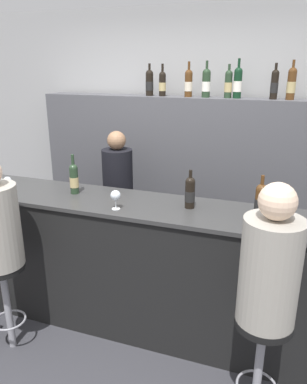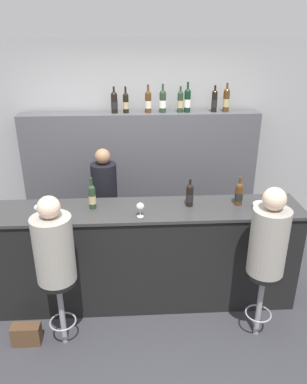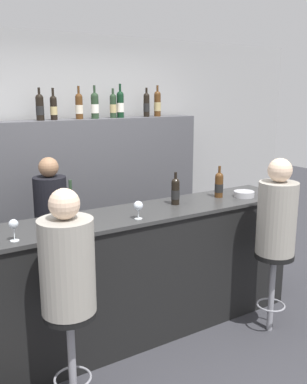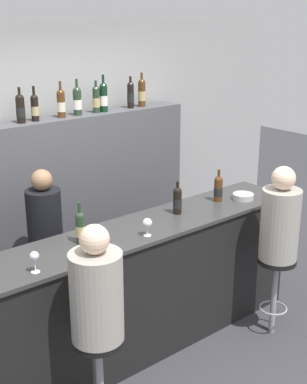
{
  "view_description": "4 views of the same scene",
  "coord_description": "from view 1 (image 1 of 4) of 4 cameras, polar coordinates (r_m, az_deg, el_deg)",
  "views": [
    {
      "loc": [
        1.03,
        -2.14,
        2.05
      ],
      "look_at": [
        0.21,
        0.19,
        1.2
      ],
      "focal_mm": 35.0,
      "sensor_mm": 36.0,
      "label": 1
    },
    {
      "loc": [
        -0.1,
        -2.97,
        2.66
      ],
      "look_at": [
        0.08,
        0.19,
        1.28
      ],
      "focal_mm": 35.0,
      "sensor_mm": 36.0,
      "label": 2
    },
    {
      "loc": [
        -1.6,
        -2.59,
        2.01
      ],
      "look_at": [
        0.2,
        0.26,
        1.22
      ],
      "focal_mm": 40.0,
      "sensor_mm": 36.0,
      "label": 3
    },
    {
      "loc": [
        -2.35,
        -2.75,
        2.65
      ],
      "look_at": [
        0.19,
        0.31,
        1.31
      ],
      "focal_mm": 50.0,
      "sensor_mm": 36.0,
      "label": 4
    }
  ],
  "objects": [
    {
      "name": "wine_bottle_counter_0",
      "position": [
        3.0,
        -12.03,
        2.07
      ],
      "size": [
        0.07,
        0.07,
        0.31
      ],
      "color": "#233823",
      "rests_on": "bar_counter"
    },
    {
      "name": "wall_back",
      "position": [
        4.07,
        4.57,
        8.3
      ],
      "size": [
        6.4,
        0.05,
        2.6
      ],
      "color": "#9E9E9E",
      "rests_on": "ground_plane"
    },
    {
      "name": "metal_bowl",
      "position": [
        2.51,
        20.33,
        -4.49
      ],
      "size": [
        0.19,
        0.19,
        0.05
      ],
      "color": "#B7B7BC",
      "rests_on": "bar_counter"
    },
    {
      "name": "wine_bottle_backbar_4",
      "position": [
        3.69,
        11.34,
        15.86
      ],
      "size": [
        0.07,
        0.07,
        0.3
      ],
      "color": "#233823",
      "rests_on": "back_bar_cabinet"
    },
    {
      "name": "back_bar_cabinet",
      "position": [
        3.96,
        3.55,
        1.64
      ],
      "size": [
        2.88,
        0.28,
        1.74
      ],
      "color": "#4C4C51",
      "rests_on": "ground_plane"
    },
    {
      "name": "wine_bottle_backbar_2",
      "position": [
        3.76,
        5.36,
        16.22
      ],
      "size": [
        0.08,
        0.08,
        0.33
      ],
      "color": "#4C2D14",
      "rests_on": "back_bar_cabinet"
    },
    {
      "name": "bartender",
      "position": [
        3.69,
        -5.31,
        -2.89
      ],
      "size": [
        0.29,
        0.29,
        1.47
      ],
      "color": "black",
      "rests_on": "ground_plane"
    },
    {
      "name": "wine_glass_0",
      "position": [
        3.12,
        -21.34,
        1.5
      ],
      "size": [
        0.06,
        0.06,
        0.15
      ],
      "color": "silver",
      "rests_on": "bar_counter"
    },
    {
      "name": "bar_stool_left",
      "position": [
        2.98,
        -21.79,
        -13.0
      ],
      "size": [
        0.33,
        0.33,
        0.71
      ],
      "color": "gray",
      "rests_on": "ground_plane"
    },
    {
      "name": "wine_bottle_backbar_7",
      "position": [
        3.64,
        20.28,
        15.27
      ],
      "size": [
        0.08,
        0.08,
        0.34
      ],
      "color": "#4C2D14",
      "rests_on": "back_bar_cabinet"
    },
    {
      "name": "wine_bottle_backbar_6",
      "position": [
        3.65,
        17.95,
        15.37
      ],
      "size": [
        0.07,
        0.07,
        0.31
      ],
      "color": "black",
      "rests_on": "back_bar_cabinet"
    },
    {
      "name": "wine_glass_1",
      "position": [
        2.63,
        -5.81,
        -0.6
      ],
      "size": [
        0.07,
        0.07,
        0.14
      ],
      "color": "silver",
      "rests_on": "bar_counter"
    },
    {
      "name": "wine_bottle_backbar_5",
      "position": [
        3.67,
        12.72,
        15.97
      ],
      "size": [
        0.08,
        0.08,
        0.35
      ],
      "color": "black",
      "rests_on": "back_bar_cabinet"
    },
    {
      "name": "guest_seated_right",
      "position": [
        2.09,
        17.39,
        -10.54
      ],
      "size": [
        0.32,
        0.32,
        0.8
      ],
      "color": "gray",
      "rests_on": "bar_stool_right"
    },
    {
      "name": "bar_counter",
      "position": [
        3.01,
        -3.33,
        -11.14
      ],
      "size": [
        3.08,
        0.56,
        1.08
      ],
      "color": "black",
      "rests_on": "ground_plane"
    },
    {
      "name": "wine_bottle_backbar_3",
      "position": [
        3.72,
        8.04,
        16.16
      ],
      "size": [
        0.08,
        0.08,
        0.33
      ],
      "color": "#233823",
      "rests_on": "back_bar_cabinet"
    },
    {
      "name": "wine_bottle_counter_1",
      "position": [
        2.65,
        5.58,
        -0.01
      ],
      "size": [
        0.07,
        0.07,
        0.28
      ],
      "color": "black",
      "rests_on": "bar_counter"
    },
    {
      "name": "wine_bottle_counter_2",
      "position": [
        2.58,
        16.01,
        -1.18
      ],
      "size": [
        0.08,
        0.08,
        0.29
      ],
      "color": "#4C2D14",
      "rests_on": "bar_counter"
    },
    {
      "name": "wine_bottle_backbar_0",
      "position": [
        3.88,
        -0.61,
        16.34
      ],
      "size": [
        0.08,
        0.08,
        0.31
      ],
      "color": "black",
      "rests_on": "back_bar_cabinet"
    },
    {
      "name": "wine_bottle_backbar_1",
      "position": [
        3.84,
        1.37,
        16.21
      ],
      "size": [
        0.07,
        0.07,
        0.31
      ],
      "color": "black",
      "rests_on": "back_bar_cabinet"
    },
    {
      "name": "ground_plane",
      "position": [
        3.14,
        -5.1,
        -21.94
      ],
      "size": [
        16.0,
        16.0,
        0.0
      ],
      "primitive_type": "plane",
      "color": "#333338"
    },
    {
      "name": "bar_stool_right",
      "position": [
        2.38,
        16.1,
        -21.37
      ],
      "size": [
        0.33,
        0.33,
        0.71
      ],
      "color": "gray",
      "rests_on": "ground_plane"
    }
  ]
}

